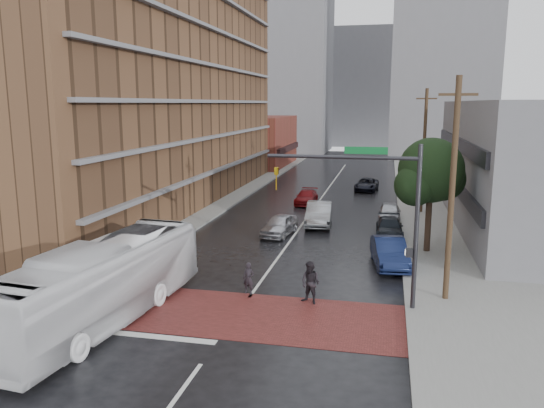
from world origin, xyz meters
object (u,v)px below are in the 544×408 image
at_px(suv_travel, 367,184).
at_px(pedestrian_b, 310,283).
at_px(car_travel_a, 279,225).
at_px(car_parked_mid, 389,227).
at_px(car_parked_near, 389,252).
at_px(car_travel_c, 306,197).
at_px(car_parked_far, 390,212).
at_px(transit_bus, 101,283).
at_px(car_travel_b, 319,214).
at_px(pedestrian_a, 249,278).

bearing_deg(suv_travel, pedestrian_b, -86.83).
xyz_separation_m(car_travel_a, car_parked_mid, (7.31, 1.21, -0.08)).
xyz_separation_m(suv_travel, car_parked_near, (2.32, -25.86, 0.15)).
relative_size(car_travel_c, car_parked_far, 1.03).
height_order(car_parked_mid, car_parked_far, car_parked_far).
xyz_separation_m(transit_bus, car_travel_b, (6.37, 19.46, -0.81)).
bearing_deg(pedestrian_a, car_parked_mid, 73.23).
height_order(car_travel_c, car_parked_far, car_parked_far).
relative_size(car_travel_c, suv_travel, 0.93).
bearing_deg(car_travel_c, car_parked_near, -66.70).
bearing_deg(car_parked_near, car_travel_a, 134.46).
distance_m(transit_bus, car_travel_b, 20.50).
relative_size(pedestrian_a, car_parked_mid, 0.35).
height_order(pedestrian_b, suv_travel, pedestrian_b).
xyz_separation_m(pedestrian_a, car_travel_a, (-0.86, 11.43, -0.05)).
relative_size(car_travel_b, car_parked_mid, 1.19).
relative_size(pedestrian_b, car_parked_mid, 0.45).
height_order(pedestrian_a, car_parked_mid, pedestrian_a).
xyz_separation_m(transit_bus, car_travel_a, (4.13, 15.86, -0.95)).
xyz_separation_m(transit_bus, car_parked_far, (11.44, 21.99, -0.96)).
height_order(transit_bus, pedestrian_b, transit_bus).
bearing_deg(pedestrian_b, pedestrian_a, -166.99).
bearing_deg(car_travel_b, transit_bus, -112.04).
height_order(pedestrian_a, suv_travel, pedestrian_a).
relative_size(pedestrian_a, car_parked_near, 0.32).
bearing_deg(pedestrian_a, car_parked_near, 52.71).
bearing_deg(car_travel_a, car_travel_c, 97.52).
bearing_deg(car_travel_c, suv_travel, 60.72).
xyz_separation_m(pedestrian_a, pedestrian_b, (3.01, -0.56, 0.20)).
distance_m(pedestrian_a, car_parked_mid, 14.18).
distance_m(pedestrian_b, car_travel_a, 12.60).
relative_size(pedestrian_b, car_travel_a, 0.46).
bearing_deg(car_parked_mid, car_parked_near, -91.74).
relative_size(car_travel_b, car_travel_c, 1.22).
distance_m(pedestrian_a, car_travel_b, 15.09).
xyz_separation_m(car_travel_b, car_parked_mid, (5.07, -2.40, -0.22)).
distance_m(car_travel_b, car_parked_near, 10.45).
relative_size(suv_travel, car_parked_mid, 1.06).
bearing_deg(car_parked_near, car_parked_far, 81.57).
distance_m(transit_bus, car_parked_near, 15.44).
distance_m(car_travel_a, car_parked_near, 9.17).
bearing_deg(car_parked_mid, car_travel_c, 122.93).
bearing_deg(pedestrian_b, car_travel_b, 119.49).
bearing_deg(car_travel_b, car_travel_a, -125.81).
bearing_deg(transit_bus, car_parked_near, 47.73).
height_order(transit_bus, car_travel_c, transit_bus).
bearing_deg(car_travel_c, pedestrian_b, -80.39).
bearing_deg(car_parked_far, car_parked_near, -89.64).
xyz_separation_m(transit_bus, pedestrian_b, (8.00, 3.87, -0.70)).
height_order(suv_travel, car_parked_far, car_parked_far).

